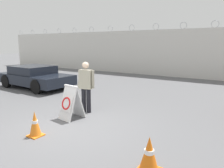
{
  "coord_description": "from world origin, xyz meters",
  "views": [
    {
      "loc": [
        4.09,
        -4.23,
        2.29
      ],
      "look_at": [
        -0.21,
        2.51,
        0.83
      ],
      "focal_mm": 35.0,
      "sensor_mm": 36.0,
      "label": 1
    }
  ],
  "objects_px": {
    "security_guard": "(86,85)",
    "traffic_cone_near": "(149,155)",
    "barricade_sign": "(71,102)",
    "parked_car_front_coupe": "(35,77)",
    "traffic_cone_mid": "(35,124)"
  },
  "relations": [
    {
      "from": "barricade_sign",
      "to": "traffic_cone_mid",
      "type": "distance_m",
      "value": 1.48
    },
    {
      "from": "traffic_cone_near",
      "to": "traffic_cone_mid",
      "type": "distance_m",
      "value": 3.04
    },
    {
      "from": "traffic_cone_near",
      "to": "barricade_sign",
      "type": "bearing_deg",
      "value": 156.65
    },
    {
      "from": "parked_car_front_coupe",
      "to": "barricade_sign",
      "type": "bearing_deg",
      "value": -25.08
    },
    {
      "from": "security_guard",
      "to": "traffic_cone_near",
      "type": "bearing_deg",
      "value": 132.91
    },
    {
      "from": "traffic_cone_near",
      "to": "traffic_cone_mid",
      "type": "relative_size",
      "value": 1.04
    },
    {
      "from": "traffic_cone_mid",
      "to": "barricade_sign",
      "type": "bearing_deg",
      "value": 96.05
    },
    {
      "from": "barricade_sign",
      "to": "traffic_cone_near",
      "type": "distance_m",
      "value": 3.48
    },
    {
      "from": "barricade_sign",
      "to": "parked_car_front_coupe",
      "type": "xyz_separation_m",
      "value": [
        -5.03,
        2.66,
        0.07
      ]
    },
    {
      "from": "barricade_sign",
      "to": "parked_car_front_coupe",
      "type": "bearing_deg",
      "value": 161.12
    },
    {
      "from": "traffic_cone_near",
      "to": "parked_car_front_coupe",
      "type": "height_order",
      "value": "parked_car_front_coupe"
    },
    {
      "from": "security_guard",
      "to": "traffic_cone_mid",
      "type": "relative_size",
      "value": 2.66
    },
    {
      "from": "security_guard",
      "to": "traffic_cone_near",
      "type": "xyz_separation_m",
      "value": [
        3.2,
        -2.15,
        -0.62
      ]
    },
    {
      "from": "parked_car_front_coupe",
      "to": "traffic_cone_near",
      "type": "bearing_deg",
      "value": -23.37
    },
    {
      "from": "traffic_cone_mid",
      "to": "traffic_cone_near",
      "type": "bearing_deg",
      "value": 1.51
    }
  ]
}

